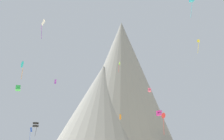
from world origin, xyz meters
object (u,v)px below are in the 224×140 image
Objects in this scene: kite_rainbow_mid at (150,90)px; kite_cyan_high at (192,0)px; kite_yellow_high at (198,43)px; kite_green_low at (18,88)px; kite_magenta_low at (159,113)px; kite_red_low at (163,116)px; kite_blue_low at (31,133)px; kite_black_low at (36,125)px; kite_lime_high at (119,64)px; kite_violet_mid at (55,82)px; rock_massif at (116,90)px; kite_white_high at (43,25)px; kite_orange_low at (120,117)px; kite_teal_mid at (23,65)px.

kite_cyan_high is at bearing -54.00° from kite_rainbow_mid.
kite_green_low is at bearing 91.07° from kite_yellow_high.
kite_red_low is at bearing 32.71° from kite_magenta_low.
kite_black_low reaches higher than kite_blue_low.
kite_blue_low is 60.55m from kite_cyan_high.
kite_lime_high reaches higher than kite_violet_mid.
kite_lime_high reaches higher than kite_magenta_low.
kite_violet_mid is 17.60m from kite_black_low.
rock_massif reaches higher than kite_white_high.
kite_yellow_high is 20.96m from kite_rainbow_mid.
kite_yellow_high is (47.82, -22.46, 22.63)m from kite_black_low.
kite_rainbow_mid reaches higher than kite_orange_low.
kite_lime_high is 0.89× the size of kite_black_low.
kite_magenta_low reaches higher than kite_red_low.
kite_teal_mid is at bearing 73.38° from kite_blue_low.
kite_cyan_high is 3.67× the size of kite_orange_low.
kite_cyan_high reaches higher than kite_orange_low.
kite_blue_low is (-31.03, -26.79, -19.29)m from rock_massif.
kite_yellow_high is at bearing 43.70° from kite_lime_high.
kite_green_low is 0.22× the size of kite_teal_mid.
kite_white_high is at bearing -152.64° from kite_orange_low.
kite_green_low is at bearing -113.29° from kite_rainbow_mid.
kite_cyan_high is at bearing 129.91° from kite_blue_low.
kite_yellow_high is at bearing -35.80° from kite_violet_mid.
kite_blue_low is at bearing -62.28° from kite_red_low.
kite_yellow_high is at bearing 110.99° from kite_magenta_low.
rock_massif reaches higher than kite_red_low.
kite_white_high reaches higher than kite_orange_low.
kite_blue_low is at bearing -91.06° from kite_lime_high.
kite_orange_low is at bearing 8.16° from kite_white_high.
kite_green_low is at bearing -145.81° from kite_orange_low.
kite_violet_mid is at bearing -125.30° from rock_massif.
kite_rainbow_mid is (5.94, -32.58, -5.92)m from rock_massif.
kite_yellow_high is at bearing 147.26° from kite_blue_low.
kite_rainbow_mid is at bearing 15.00° from kite_orange_low.
kite_blue_low is at bearing -37.89° from kite_teal_mid.
kite_cyan_high is at bearing 177.08° from kite_black_low.
kite_orange_low is at bearing -60.29° from kite_magenta_low.
kite_orange_low is (19.36, -3.70, -10.71)m from kite_violet_mid.
kite_white_high is 39.92m from kite_rainbow_mid.
kite_green_low is (-33.11, -11.03, 4.03)m from kite_red_low.
kite_cyan_high is (12.64, -33.05, 7.15)m from kite_lime_high.
kite_blue_low is 1.15× the size of kite_white_high.
kite_black_low is at bearing -67.12° from kite_red_low.
kite_yellow_high is 44.40m from kite_white_high.
kite_blue_low is 1.32× the size of kite_black_low.
kite_green_low reaches higher than kite_orange_low.
kite_orange_low is 1.11× the size of kite_rainbow_mid.
kite_violet_mid is at bearing 54.84° from kite_white_high.
rock_massif reaches higher than kite_yellow_high.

